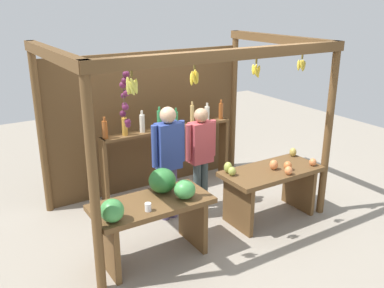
% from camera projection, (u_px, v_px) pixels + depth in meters
% --- Properties ---
extents(ground_plane, '(12.00, 12.00, 0.00)m').
position_uv_depth(ground_plane, '(184.00, 211.00, 6.02)').
color(ground_plane, gray).
rests_on(ground_plane, ground).
extents(market_stall, '(3.34, 2.18, 2.35)m').
position_uv_depth(market_stall, '(166.00, 109.00, 5.95)').
color(market_stall, brown).
rests_on(market_stall, ground).
extents(fruit_counter_left, '(1.38, 0.72, 1.00)m').
position_uv_depth(fruit_counter_left, '(153.00, 207.00, 4.76)').
color(fruit_counter_left, brown).
rests_on(fruit_counter_left, ground).
extents(fruit_counter_right, '(1.35, 0.64, 0.86)m').
position_uv_depth(fruit_counter_right, '(271.00, 181.00, 5.67)').
color(fruit_counter_right, brown).
rests_on(fruit_counter_right, ground).
extents(bottle_shelf_unit, '(2.14, 0.22, 1.35)m').
position_uv_depth(bottle_shelf_unit, '(168.00, 139.00, 6.46)').
color(bottle_shelf_unit, brown).
rests_on(bottle_shelf_unit, ground).
extents(vendor_man, '(0.48, 0.21, 1.56)m').
position_uv_depth(vendor_man, '(169.00, 154.00, 5.53)').
color(vendor_man, '#50446B').
rests_on(vendor_man, ground).
extents(vendor_woman, '(0.48, 0.20, 1.46)m').
position_uv_depth(vendor_woman, '(201.00, 150.00, 5.88)').
color(vendor_woman, '#3E4D4D').
rests_on(vendor_woman, ground).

